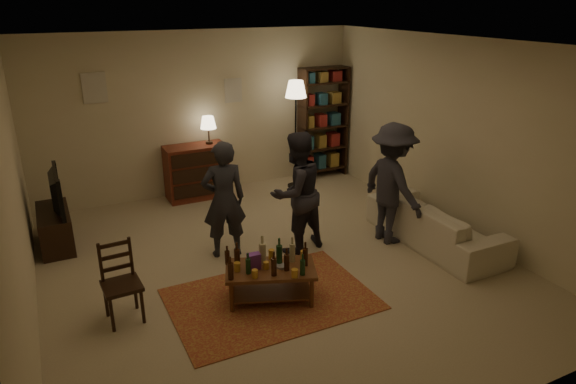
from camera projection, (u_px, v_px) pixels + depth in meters
floor at (276, 264)px, 6.50m from camera, size 6.00×6.00×0.00m
room_shell at (159, 89)px, 8.09m from camera, size 6.00×6.00×6.00m
rug at (271, 299)px, 5.74m from camera, size 2.20×1.50×0.01m
coffee_table at (269, 270)px, 5.61m from camera, size 1.10×0.84×0.74m
dining_chair at (120, 279)px, 5.27m from camera, size 0.40×0.40×0.87m
tv_stand at (54, 219)px, 6.87m from camera, size 0.40×1.00×1.06m
dresser at (197, 170)px, 8.53m from camera, size 1.00×0.50×1.36m
bookshelf at (323, 122)px, 9.39m from camera, size 0.90×0.34×2.02m
floor_lamp at (296, 97)px, 8.62m from camera, size 0.36×0.36×1.87m
sofa at (435, 222)px, 6.97m from camera, size 0.81×2.08×0.61m
person_left at (224, 200)px, 6.49m from camera, size 0.60×0.44×1.54m
person_right at (296, 193)px, 6.62m from camera, size 0.90×0.77×1.61m
person_by_sofa at (392, 184)px, 6.87m from camera, size 0.66×1.09×1.66m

